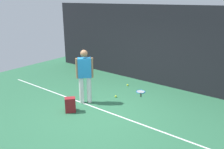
% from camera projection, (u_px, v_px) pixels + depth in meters
% --- Properties ---
extents(ground_plane, '(12.00, 12.00, 0.00)m').
position_uv_depth(ground_plane, '(104.00, 110.00, 6.95)').
color(ground_plane, '#2D6B47').
extents(back_fence, '(10.00, 0.10, 2.95)m').
position_uv_depth(back_fence, '(155.00, 45.00, 8.74)').
color(back_fence, black).
rests_on(back_fence, ground).
extents(court_line, '(9.00, 0.05, 0.00)m').
position_uv_depth(court_line, '(103.00, 110.00, 6.91)').
color(court_line, white).
rests_on(court_line, ground).
extents(tennis_player, '(0.44, 0.44, 1.70)m').
position_uv_depth(tennis_player, '(85.00, 73.00, 7.14)').
color(tennis_player, white).
rests_on(tennis_player, ground).
extents(tennis_racket, '(0.48, 0.61, 0.03)m').
position_uv_depth(tennis_racket, '(141.00, 92.00, 8.24)').
color(tennis_racket, black).
rests_on(tennis_racket, ground).
extents(backpack, '(0.38, 0.38, 0.44)m').
position_uv_depth(backpack, '(70.00, 105.00, 6.78)').
color(backpack, maroon).
rests_on(backpack, ground).
extents(tennis_ball_near_player, '(0.07, 0.07, 0.07)m').
position_uv_depth(tennis_ball_near_player, '(128.00, 85.00, 8.83)').
color(tennis_ball_near_player, '#CCE033').
rests_on(tennis_ball_near_player, ground).
extents(tennis_ball_by_fence, '(0.07, 0.07, 0.07)m').
position_uv_depth(tennis_ball_by_fence, '(116.00, 96.00, 7.81)').
color(tennis_ball_by_fence, '#CCE033').
rests_on(tennis_ball_by_fence, ground).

